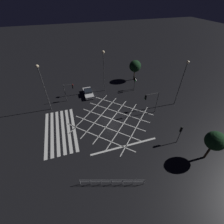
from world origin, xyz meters
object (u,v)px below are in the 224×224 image
traffic_light_median_north (151,99)px  street_lamp_far (42,80)px  waiting_car (88,93)px  street_lamp_west (104,61)px  traffic_light_nw_cross (134,80)px  street_tree_near (135,66)px  traffic_light_nw_main (135,81)px  traffic_light_sw_cross (69,89)px  street_tree_far (215,141)px  street_lamp_east (184,75)px  traffic_light_ne_main (180,131)px

traffic_light_median_north → street_lamp_far: (-7.00, -17.83, 3.15)m
traffic_light_median_north → waiting_car: 14.18m
traffic_light_median_north → street_lamp_west: size_ratio=0.50×
traffic_light_nw_cross → street_tree_near: size_ratio=0.63×
traffic_light_nw_main → waiting_car: 10.84m
traffic_light_sw_cross → street_tree_near: (-4.58, 16.59, 0.84)m
street_tree_near → street_tree_far: size_ratio=1.03×
street_tree_near → street_tree_far: 24.67m
traffic_light_nw_cross → traffic_light_median_north: (9.10, -0.95, 1.06)m
street_lamp_east → street_tree_far: (12.29, -3.64, -2.89)m
traffic_light_nw_main → waiting_car: bearing=-97.3°
street_lamp_far → waiting_car: 10.37m
traffic_light_ne_main → street_lamp_far: bearing=52.2°
traffic_light_nw_cross → street_tree_near: bearing=-114.2°
traffic_light_sw_cross → traffic_light_nw_cross: bearing=0.6°
traffic_light_nw_main → traffic_light_ne_main: (16.00, 0.12, -0.04)m
traffic_light_nw_main → traffic_light_ne_main: size_ratio=1.02×
traffic_light_ne_main → street_lamp_east: bearing=-33.5°
traffic_light_ne_main → street_lamp_west: (-18.10, -6.73, 4.64)m
traffic_light_nw_cross → street_lamp_east: bearing=125.6°
traffic_light_ne_main → traffic_light_nw_main: bearing=0.4°
traffic_light_ne_main → traffic_light_nw_cross: bearing=-0.1°
traffic_light_nw_cross → traffic_light_median_north: size_ratio=0.71×
street_lamp_east → street_tree_near: 13.24m
traffic_light_median_north → street_tree_near: size_ratio=0.89×
traffic_light_nw_cross → street_lamp_east: size_ratio=0.35×
street_lamp_far → street_lamp_east: bearing=76.6°
street_lamp_west → traffic_light_nw_cross: bearing=77.6°
street_lamp_east → street_tree_near: size_ratio=1.79×
traffic_light_ne_main → street_tree_near: bearing=-5.5°
street_tree_far → waiting_car: size_ratio=1.13×
traffic_light_sw_cross → street_tree_far: (20.09, 16.64, 0.83)m
traffic_light_median_north → street_tree_far: (11.14, 2.99, 0.28)m
street_lamp_east → street_tree_far: street_lamp_east is taller
traffic_light_nw_main → street_tree_far: size_ratio=0.68×
street_lamp_west → waiting_car: size_ratio=2.10×
street_tree_far → waiting_car: street_tree_far is taller
traffic_light_sw_cross → waiting_car: 4.53m
traffic_light_ne_main → street_lamp_west: bearing=20.4°
traffic_light_nw_cross → street_lamp_far: street_lamp_far is taller
traffic_light_nw_main → traffic_light_sw_cross: size_ratio=0.87×
street_lamp_west → street_lamp_far: 12.54m
traffic_light_nw_main → street_tree_near: street_tree_near is taller
traffic_light_nw_main → traffic_light_median_north: 8.58m
traffic_light_ne_main → street_lamp_east: street_lamp_east is taller
traffic_light_nw_main → street_tree_near: 5.63m
traffic_light_median_north → waiting_car: (-9.85, -9.82, -2.79)m
street_lamp_west → street_lamp_east: bearing=52.9°
traffic_light_nw_main → traffic_light_nw_cross: bearing=165.4°
traffic_light_sw_cross → traffic_light_median_north: (8.95, 13.65, 0.55)m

